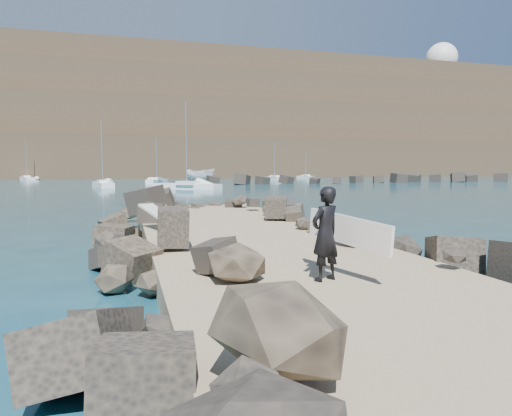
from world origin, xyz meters
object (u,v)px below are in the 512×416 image
(surfboard_resting, at_px, (159,217))
(radome, at_px, (441,63))
(sailboat_b, at_px, (157,181))
(surfer_with_board, at_px, (328,233))
(boat_imported, at_px, (200,175))

(surfboard_resting, xyz_separation_m, radome, (118.95, 140.57, 41.94))
(radome, bearing_deg, sailboat_b, -145.38)
(surfer_with_board, relative_size, radome, 0.11)
(boat_imported, bearing_deg, surfboard_resting, -150.17)
(surfboard_resting, distance_m, boat_imported, 70.89)
(radome, bearing_deg, boat_imported, -146.40)
(surfboard_resting, bearing_deg, boat_imported, 58.45)
(sailboat_b, bearing_deg, radome, 34.62)
(boat_imported, height_order, sailboat_b, sailboat_b)
(surfer_with_board, relative_size, sailboat_b, 0.28)
(boat_imported, xyz_separation_m, sailboat_b, (-8.53, -8.67, -0.84))
(sailboat_b, bearing_deg, surfer_with_board, -91.16)
(surfer_with_board, xyz_separation_m, radome, (116.45, 148.06, 41.52))
(surfboard_resting, distance_m, sailboat_b, 61.26)
(boat_imported, xyz_separation_m, radome, (106.52, 70.77, 41.79))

